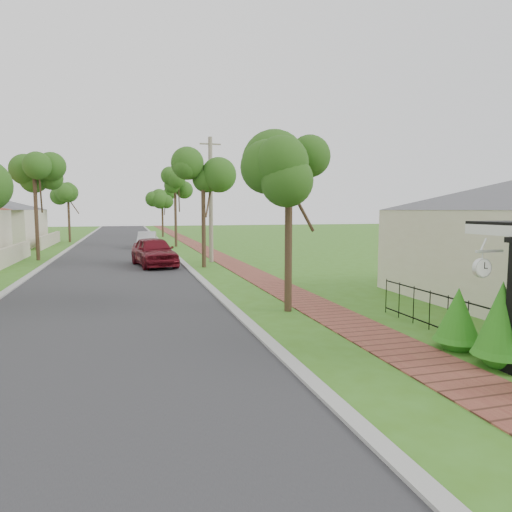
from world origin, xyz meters
name	(u,v)px	position (x,y,z in m)	size (l,w,h in m)	color
ground	(267,377)	(0.00, 0.00, 0.00)	(160.00, 160.00, 0.00)	#3B6D1A
road	(116,262)	(-3.00, 20.00, 0.00)	(7.00, 120.00, 0.02)	#28282B
kerb_right	(179,260)	(0.65, 20.00, 0.00)	(0.30, 120.00, 0.10)	#9E9E99
kerb_left	(48,264)	(-6.65, 20.00, 0.00)	(0.30, 120.00, 0.10)	#9E9E99
sidewalk	(222,258)	(3.25, 20.00, 0.00)	(1.50, 120.00, 0.03)	brown
picket_fence	(491,329)	(4.90, 0.00, 0.53)	(0.03, 8.02, 1.00)	black
street_trees	(118,188)	(-2.87, 26.84, 4.54)	(10.70, 37.65, 5.89)	#382619
parked_car_red	(154,252)	(-1.00, 17.08, 0.78)	(1.84, 4.57, 1.56)	maroon
parked_car_white	(147,240)	(-0.85, 29.04, 0.64)	(1.35, 3.88, 1.28)	#B9B9BB
near_tree	(289,170)	(2.20, 4.97, 4.15)	(2.03, 2.03, 5.22)	#382619
utility_pole	(211,199)	(2.30, 18.28, 3.61)	(1.20, 0.24, 7.10)	gray
station_clock	(483,266)	(4.06, -0.60, 1.95)	(0.64, 0.13, 0.52)	silver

